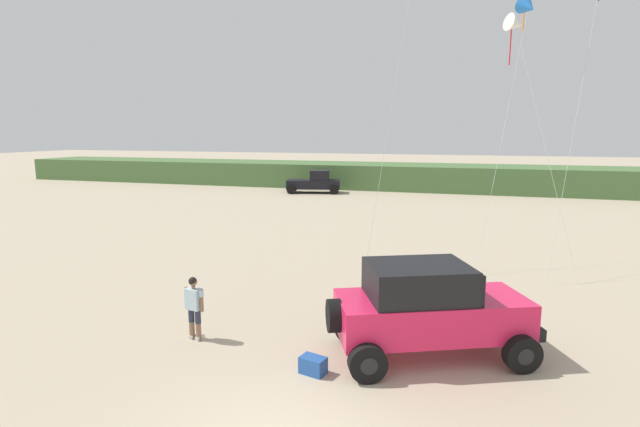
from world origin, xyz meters
TOP-DOWN VIEW (x-y plane):
  - dune_ridge at (1.17, 39.31)m, footprint 90.00×6.59m
  - jeep at (2.09, 4.24)m, footprint 5.00×3.93m
  - person_watching at (-3.69, 3.43)m, footprint 0.62×0.36m
  - cooler_box at (-0.25, 2.62)m, footprint 0.63×0.49m
  - distant_pickup at (-10.01, 33.49)m, footprint 4.92×3.34m
  - kite_black_sled at (4.93, 16.80)m, footprint 2.23×6.00m
  - kite_red_delta at (4.35, 14.92)m, footprint 2.90×4.15m

SIDE VIEW (x-z plane):
  - cooler_box at x=-0.25m, z-range 0.00..0.38m
  - person_watching at x=-3.69m, z-range 0.10..1.77m
  - distant_pickup at x=-10.01m, z-range -0.05..1.93m
  - dune_ridge at x=1.17m, z-range 0.00..2.25m
  - jeep at x=2.09m, z-range 0.07..2.33m
  - kite_red_delta at x=4.35m, z-range 4.51..14.53m
  - kite_black_sled at x=4.93m, z-range 4.98..16.12m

